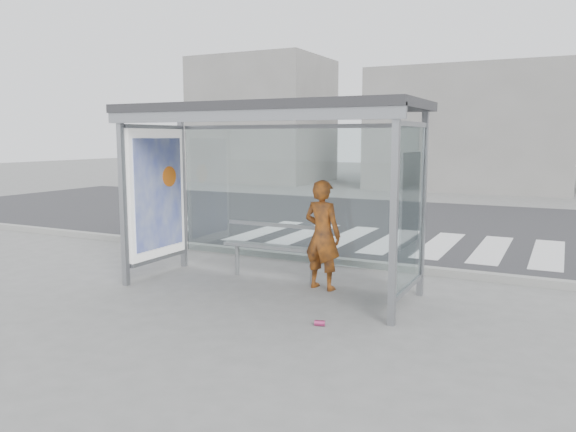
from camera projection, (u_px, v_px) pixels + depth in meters
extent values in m
plane|color=slate|center=(268.00, 290.00, 8.01)|extent=(80.00, 80.00, 0.00)
cube|color=#2E2E30|center=(400.00, 223.00, 14.22)|extent=(30.00, 10.00, 0.01)
cube|color=gray|center=(322.00, 260.00, 9.73)|extent=(30.00, 0.18, 0.12)
cube|color=silver|center=(266.00, 231.00, 13.10)|extent=(0.55, 3.00, 0.00)
cube|color=silver|center=(305.00, 234.00, 12.66)|extent=(0.55, 3.00, 0.00)
cube|color=silver|center=(346.00, 237.00, 12.22)|extent=(0.55, 3.00, 0.00)
cube|color=silver|center=(391.00, 241.00, 11.78)|extent=(0.55, 3.00, 0.00)
cube|color=silver|center=(439.00, 245.00, 11.34)|extent=(0.55, 3.00, 0.00)
cube|color=silver|center=(492.00, 249.00, 10.90)|extent=(0.55, 3.00, 0.00)
cube|color=silver|center=(548.00, 254.00, 10.46)|extent=(0.55, 3.00, 0.00)
cube|color=gray|center=(123.00, 201.00, 8.10)|extent=(0.08, 0.08, 2.50)
cube|color=gray|center=(394.00, 219.00, 6.33)|extent=(0.08, 0.08, 2.50)
cube|color=gray|center=(182.00, 193.00, 9.34)|extent=(0.08, 0.08, 2.50)
cube|color=gray|center=(423.00, 205.00, 7.57)|extent=(0.08, 0.08, 2.50)
cube|color=#2D2D30|center=(267.00, 108.00, 7.65)|extent=(4.25, 1.65, 0.12)
cube|color=gray|center=(238.00, 114.00, 6.99)|extent=(4.25, 0.06, 0.18)
cube|color=white|center=(290.00, 195.00, 8.45)|extent=(3.80, 0.02, 2.00)
cube|color=white|center=(155.00, 193.00, 8.71)|extent=(0.15, 1.25, 2.00)
cube|color=blue|center=(159.00, 194.00, 8.67)|extent=(0.01, 1.10, 1.70)
cylinder|color=orange|center=(169.00, 176.00, 8.85)|extent=(0.02, 0.32, 0.32)
cube|color=white|center=(410.00, 207.00, 6.95)|extent=(0.03, 1.25, 2.00)
cube|color=beige|center=(409.00, 199.00, 6.99)|extent=(0.03, 0.86, 1.16)
cube|color=slate|center=(263.00, 121.00, 27.96)|extent=(6.00, 5.00, 6.00)
cube|color=slate|center=(471.00, 129.00, 23.63)|extent=(8.00, 5.00, 5.00)
imported|color=orange|center=(322.00, 235.00, 7.98)|extent=(0.63, 0.47, 1.57)
cube|color=gray|center=(273.00, 247.00, 8.54)|extent=(1.67, 0.20, 0.05)
cylinder|color=gray|center=(237.00, 260.00, 8.86)|extent=(0.06, 0.06, 0.49)
cylinder|color=gray|center=(312.00, 268.00, 8.29)|extent=(0.06, 0.06, 0.49)
cube|color=gray|center=(276.00, 225.00, 8.57)|extent=(1.67, 0.04, 0.06)
cylinder|color=#CC3C79|center=(320.00, 323.00, 6.48)|extent=(0.13, 0.10, 0.07)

